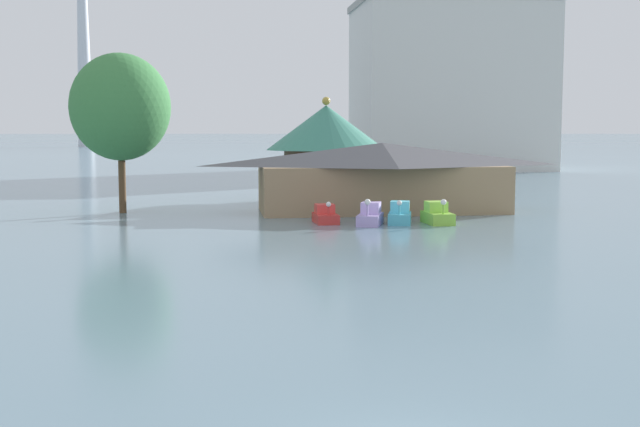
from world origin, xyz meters
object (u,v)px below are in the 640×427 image
object	(u,v)px
shoreline_tree_tall_left	(120,107)
background_building_block	(449,86)
pedal_boat_lavender	(370,216)
green_roof_pavilion	(326,145)
pedal_boat_red	(325,216)
pedal_boat_lime	(437,215)
pedal_boat_cyan	(400,215)
boathouse	(382,176)

from	to	relation	value
shoreline_tree_tall_left	background_building_block	distance (m)	73.45
pedal_boat_lavender	shoreline_tree_tall_left	world-z (taller)	shoreline_tree_tall_left
green_roof_pavilion	background_building_block	bearing A→B (deg)	63.47
green_roof_pavilion	pedal_boat_red	bearing A→B (deg)	-98.08
pedal_boat_lime	green_roof_pavilion	world-z (taller)	green_roof_pavilion
pedal_boat_cyan	boathouse	distance (m)	8.04
background_building_block	pedal_boat_lime	bearing A→B (deg)	-106.93
pedal_boat_lavender	pedal_boat_lime	size ratio (longest dim) A/B	1.09
boathouse	green_roof_pavilion	distance (m)	9.85
pedal_boat_lime	shoreline_tree_tall_left	distance (m)	24.27
boathouse	green_roof_pavilion	size ratio (longest dim) A/B	1.91
pedal_boat_lavender	pedal_boat_lime	world-z (taller)	pedal_boat_lavender
green_roof_pavilion	shoreline_tree_tall_left	distance (m)	18.12
pedal_boat_cyan	shoreline_tree_tall_left	xyz separation A→B (m)	(-18.68, 9.29, 7.16)
pedal_boat_lime	green_roof_pavilion	xyz separation A→B (m)	(-4.92, 17.26, 4.20)
pedal_boat_lavender	background_building_block	size ratio (longest dim) A/B	0.12
shoreline_tree_tall_left	pedal_boat_lime	bearing A→B (deg)	-24.55
background_building_block	green_roof_pavilion	bearing A→B (deg)	-116.53
boathouse	pedal_boat_red	bearing A→B (deg)	-127.64
pedal_boat_cyan	pedal_boat_lime	size ratio (longest dim) A/B	1.00
pedal_boat_cyan	green_roof_pavilion	distance (m)	17.61
pedal_boat_lime	background_building_block	distance (m)	73.67
pedal_boat_lime	green_roof_pavilion	size ratio (longest dim) A/B	0.29
pedal_boat_lime	green_roof_pavilion	bearing A→B (deg)	-166.21
pedal_boat_cyan	background_building_block	bearing A→B (deg)	176.05
background_building_block	pedal_boat_red	bearing A→B (deg)	-112.58
boathouse	background_building_block	size ratio (longest dim) A/B	0.69
shoreline_tree_tall_left	boathouse	bearing A→B (deg)	-4.62
pedal_boat_red	green_roof_pavilion	xyz separation A→B (m)	(2.26, 15.90, 4.29)
background_building_block	pedal_boat_cyan	bearing A→B (deg)	-108.82
pedal_boat_lime	background_building_block	size ratio (longest dim) A/B	0.11
pedal_boat_cyan	shoreline_tree_tall_left	size ratio (longest dim) A/B	0.26
pedal_boat_cyan	boathouse	xyz separation A→B (m)	(0.42, 7.74, 2.12)
pedal_boat_red	boathouse	xyz separation A→B (m)	(5.19, 6.72, 2.20)
pedal_boat_cyan	boathouse	bearing A→B (deg)	-168.25
boathouse	shoreline_tree_tall_left	distance (m)	19.81
pedal_boat_cyan	pedal_boat_red	bearing A→B (deg)	-87.17
pedal_boat_lime	green_roof_pavilion	distance (m)	18.43
pedal_boat_lavender	pedal_boat_cyan	world-z (taller)	pedal_boat_lavender
boathouse	shoreline_tree_tall_left	xyz separation A→B (m)	(-19.10, 1.54, 5.04)
green_roof_pavilion	background_building_block	distance (m)	58.94
pedal_boat_lavender	shoreline_tree_tall_left	distance (m)	20.54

